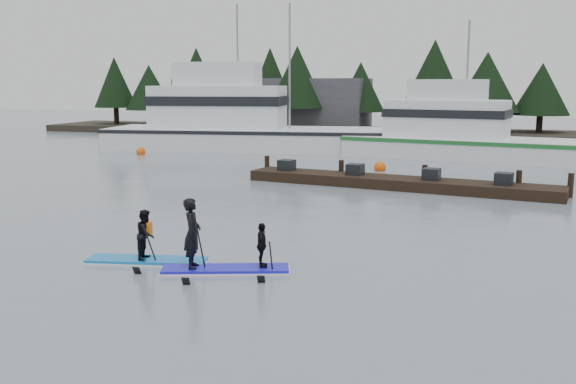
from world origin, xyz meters
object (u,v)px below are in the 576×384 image
(fishing_boat_large, at_px, (244,137))
(fishing_boat_medium, at_px, (469,147))
(paddleboard_solo, at_px, (146,245))
(paddleboard_duo, at_px, (217,246))
(floating_dock, at_px, (397,183))

(fishing_boat_large, relative_size, fishing_boat_medium, 1.26)
(paddleboard_solo, xyz_separation_m, paddleboard_duo, (2.06, -0.16, 0.17))
(fishing_boat_large, height_order, fishing_boat_medium, fishing_boat_large)
(fishing_boat_large, xyz_separation_m, paddleboard_solo, (8.43, -27.63, -0.38))
(fishing_boat_large, distance_m, floating_dock, 18.70)
(paddleboard_solo, distance_m, paddleboard_duo, 2.08)
(fishing_boat_medium, xyz_separation_m, paddleboard_duo, (-4.82, -27.00, -0.03))
(fishing_boat_medium, height_order, paddleboard_duo, fishing_boat_medium)
(fishing_boat_medium, distance_m, paddleboard_duo, 27.42)
(fishing_boat_large, distance_m, paddleboard_solo, 28.90)
(floating_dock, bearing_deg, paddleboard_duo, -91.03)
(fishing_boat_large, bearing_deg, floating_dock, -55.66)
(paddleboard_duo, bearing_deg, fishing_boat_large, 91.19)
(floating_dock, distance_m, paddleboard_duo, 14.39)
(floating_dock, bearing_deg, fishing_boat_large, 141.58)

